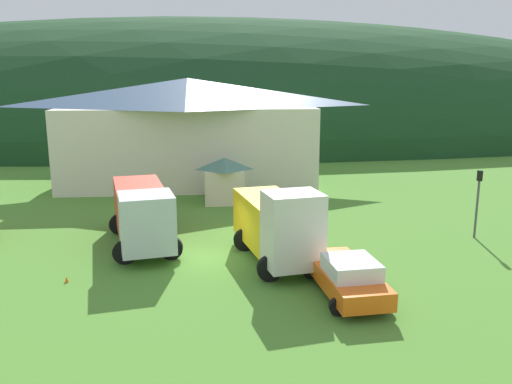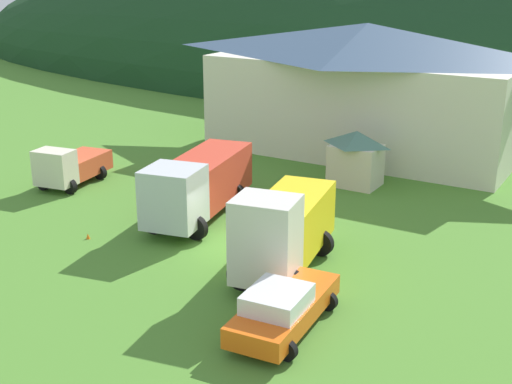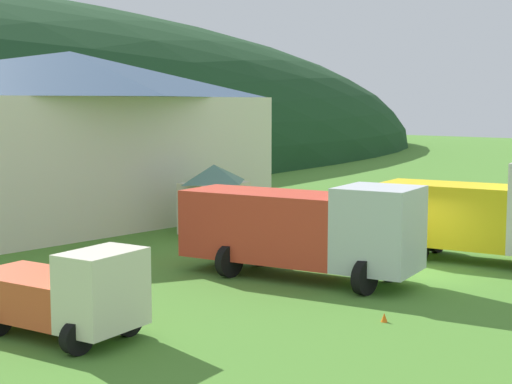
{
  "view_description": "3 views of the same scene",
  "coord_description": "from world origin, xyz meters",
  "px_view_note": "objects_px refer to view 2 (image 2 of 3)",
  "views": [
    {
      "loc": [
        0.07,
        -24.14,
        8.51
      ],
      "look_at": [
        2.72,
        4.17,
        2.17
      ],
      "focal_mm": 37.25,
      "sensor_mm": 36.0,
      "label": 1
    },
    {
      "loc": [
        15.0,
        -22.67,
        11.58
      ],
      "look_at": [
        -0.25,
        2.53,
        1.69
      ],
      "focal_mm": 47.42,
      "sensor_mm": 36.0,
      "label": 2
    },
    {
      "loc": [
        -23.28,
        -13.57,
        5.81
      ],
      "look_at": [
        -0.42,
        6.76,
        2.3
      ],
      "focal_mm": 54.82,
      "sensor_mm": 36.0,
      "label": 3
    }
  ],
  "objects_px": {
    "play_shed_cream": "(356,158)",
    "flatbed_truck_yellow": "(283,228)",
    "depot_building": "(365,87)",
    "light_truck_cream": "(70,166)",
    "tow_truck_silver": "(198,183)",
    "traffic_cone_mid_row": "(88,239)",
    "service_pickup_orange": "(283,307)",
    "traffic_cone_near_pickup": "(303,300)"
  },
  "relations": [
    {
      "from": "play_shed_cream",
      "to": "flatbed_truck_yellow",
      "type": "height_order",
      "value": "flatbed_truck_yellow"
    },
    {
      "from": "depot_building",
      "to": "light_truck_cream",
      "type": "bearing_deg",
      "value": -125.94
    },
    {
      "from": "tow_truck_silver",
      "to": "traffic_cone_mid_row",
      "type": "distance_m",
      "value": 5.72
    },
    {
      "from": "flatbed_truck_yellow",
      "to": "service_pickup_orange",
      "type": "distance_m",
      "value": 4.65
    },
    {
      "from": "depot_building",
      "to": "traffic_cone_mid_row",
      "type": "bearing_deg",
      "value": -102.64
    },
    {
      "from": "light_truck_cream",
      "to": "flatbed_truck_yellow",
      "type": "bearing_deg",
      "value": 67.09
    },
    {
      "from": "play_shed_cream",
      "to": "tow_truck_silver",
      "type": "height_order",
      "value": "tow_truck_silver"
    },
    {
      "from": "tow_truck_silver",
      "to": "traffic_cone_near_pickup",
      "type": "relative_size",
      "value": 13.17
    },
    {
      "from": "depot_building",
      "to": "flatbed_truck_yellow",
      "type": "relative_size",
      "value": 2.91
    },
    {
      "from": "service_pickup_orange",
      "to": "traffic_cone_mid_row",
      "type": "distance_m",
      "value": 11.57
    },
    {
      "from": "play_shed_cream",
      "to": "traffic_cone_near_pickup",
      "type": "height_order",
      "value": "play_shed_cream"
    },
    {
      "from": "service_pickup_orange",
      "to": "traffic_cone_mid_row",
      "type": "relative_size",
      "value": 10.94
    },
    {
      "from": "traffic_cone_near_pickup",
      "to": "play_shed_cream",
      "type": "bearing_deg",
      "value": 105.68
    },
    {
      "from": "light_truck_cream",
      "to": "traffic_cone_mid_row",
      "type": "distance_m",
      "value": 8.34
    },
    {
      "from": "flatbed_truck_yellow",
      "to": "traffic_cone_near_pickup",
      "type": "relative_size",
      "value": 11.16
    },
    {
      "from": "service_pickup_orange",
      "to": "play_shed_cream",
      "type": "bearing_deg",
      "value": -169.84
    },
    {
      "from": "traffic_cone_near_pickup",
      "to": "traffic_cone_mid_row",
      "type": "relative_size",
      "value": 1.28
    },
    {
      "from": "traffic_cone_near_pickup",
      "to": "tow_truck_silver",
      "type": "bearing_deg",
      "value": 148.87
    },
    {
      "from": "light_truck_cream",
      "to": "flatbed_truck_yellow",
      "type": "relative_size",
      "value": 0.69
    },
    {
      "from": "play_shed_cream",
      "to": "traffic_cone_mid_row",
      "type": "xyz_separation_m",
      "value": [
        -7.08,
        -13.37,
        -1.59
      ]
    },
    {
      "from": "light_truck_cream",
      "to": "tow_truck_silver",
      "type": "xyz_separation_m",
      "value": [
        9.04,
        -0.48,
        0.64
      ]
    },
    {
      "from": "service_pickup_orange",
      "to": "traffic_cone_near_pickup",
      "type": "height_order",
      "value": "service_pickup_orange"
    },
    {
      "from": "depot_building",
      "to": "traffic_cone_near_pickup",
      "type": "xyz_separation_m",
      "value": [
        6.33,
        -20.6,
        -4.23
      ]
    },
    {
      "from": "flatbed_truck_yellow",
      "to": "service_pickup_orange",
      "type": "relative_size",
      "value": 1.3
    },
    {
      "from": "flatbed_truck_yellow",
      "to": "play_shed_cream",
      "type": "bearing_deg",
      "value": 178.84
    },
    {
      "from": "play_shed_cream",
      "to": "flatbed_truck_yellow",
      "type": "relative_size",
      "value": 0.44
    },
    {
      "from": "light_truck_cream",
      "to": "traffic_cone_near_pickup",
      "type": "height_order",
      "value": "light_truck_cream"
    },
    {
      "from": "depot_building",
      "to": "traffic_cone_mid_row",
      "type": "xyz_separation_m",
      "value": [
        -4.57,
        -20.37,
        -4.23
      ]
    },
    {
      "from": "play_shed_cream",
      "to": "depot_building",
      "type": "bearing_deg",
      "value": 109.76
    },
    {
      "from": "depot_building",
      "to": "tow_truck_silver",
      "type": "bearing_deg",
      "value": -97.04
    },
    {
      "from": "play_shed_cream",
      "to": "service_pickup_orange",
      "type": "height_order",
      "value": "play_shed_cream"
    },
    {
      "from": "service_pickup_orange",
      "to": "traffic_cone_near_pickup",
      "type": "xyz_separation_m",
      "value": [
        -0.38,
        2.18,
        -0.83
      ]
    },
    {
      "from": "depot_building",
      "to": "traffic_cone_near_pickup",
      "type": "height_order",
      "value": "depot_building"
    },
    {
      "from": "service_pickup_orange",
      "to": "traffic_cone_near_pickup",
      "type": "relative_size",
      "value": 8.56
    },
    {
      "from": "depot_building",
      "to": "play_shed_cream",
      "type": "relative_size",
      "value": 6.65
    },
    {
      "from": "depot_building",
      "to": "service_pickup_orange",
      "type": "distance_m",
      "value": 23.99
    },
    {
      "from": "play_shed_cream",
      "to": "light_truck_cream",
      "type": "xyz_separation_m",
      "value": [
        -13.48,
        -8.13,
        -0.48
      ]
    },
    {
      "from": "light_truck_cream",
      "to": "traffic_cone_near_pickup",
      "type": "bearing_deg",
      "value": 62.94
    },
    {
      "from": "tow_truck_silver",
      "to": "light_truck_cream",
      "type": "bearing_deg",
      "value": -104.54
    },
    {
      "from": "service_pickup_orange",
      "to": "traffic_cone_near_pickup",
      "type": "bearing_deg",
      "value": -174.87
    },
    {
      "from": "tow_truck_silver",
      "to": "flatbed_truck_yellow",
      "type": "relative_size",
      "value": 1.18
    },
    {
      "from": "depot_building",
      "to": "flatbed_truck_yellow",
      "type": "height_order",
      "value": "depot_building"
    }
  ]
}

